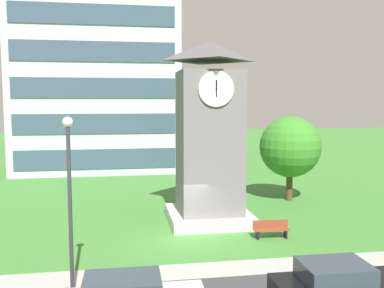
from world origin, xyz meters
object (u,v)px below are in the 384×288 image
at_px(tree_streetside, 290,147).
at_px(parked_car_black, 339,287).
at_px(clock_tower, 209,143).
at_px(street_lamp, 70,187).
at_px(park_bench, 271,229).

relative_size(tree_streetside, parked_car_black, 1.35).
xyz_separation_m(clock_tower, parked_car_black, (2.01, -11.08, -3.66)).
height_order(street_lamp, parked_car_black, street_lamp).
distance_m(clock_tower, park_bench, 5.86).
bearing_deg(park_bench, street_lamp, -151.79).
relative_size(clock_tower, street_lamp, 1.60).
distance_m(tree_streetside, parked_car_black, 16.23).
distance_m(clock_tower, tree_streetside, 7.83).
height_order(park_bench, parked_car_black, parked_car_black).
bearing_deg(parked_car_black, street_lamp, 162.33).
bearing_deg(street_lamp, park_bench, 28.21).
distance_m(park_bench, parked_car_black, 7.69).
height_order(tree_streetside, parked_car_black, tree_streetside).
height_order(clock_tower, tree_streetside, clock_tower).
relative_size(park_bench, parked_car_black, 0.42).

